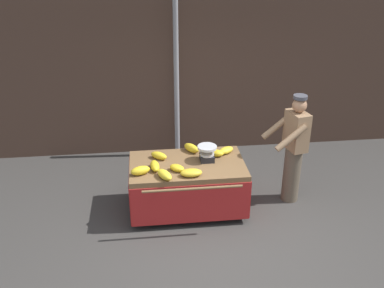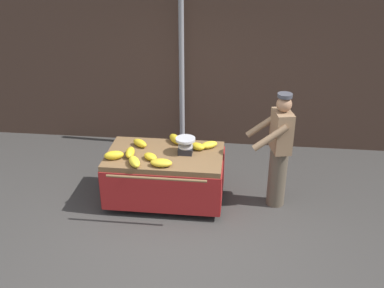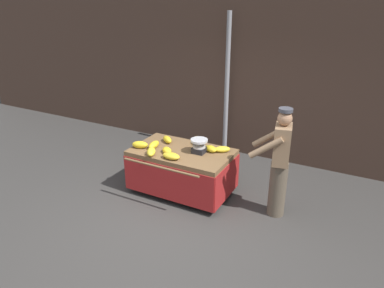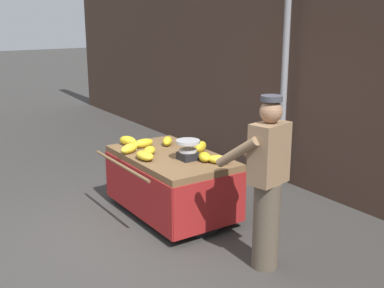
% 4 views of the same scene
% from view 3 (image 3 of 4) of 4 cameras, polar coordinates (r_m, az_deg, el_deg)
% --- Properties ---
extents(ground_plane, '(60.00, 60.00, 0.00)m').
position_cam_3_polar(ground_plane, '(5.42, -3.97, -13.19)').
color(ground_plane, '#383533').
extents(back_wall, '(16.00, 0.24, 3.91)m').
position_cam_3_polar(back_wall, '(7.38, 9.07, 12.94)').
color(back_wall, '#473328').
rests_on(back_wall, ground).
extents(street_pole, '(0.09, 0.09, 2.90)m').
position_cam_3_polar(street_pole, '(7.29, 5.55, 8.93)').
color(street_pole, gray).
rests_on(street_pole, ground).
extents(banana_cart, '(1.68, 1.19, 0.78)m').
position_cam_3_polar(banana_cart, '(6.03, -1.61, -2.91)').
color(banana_cart, brown).
rests_on(banana_cart, ground).
extents(weighing_scale, '(0.28, 0.28, 0.23)m').
position_cam_3_polar(weighing_scale, '(5.81, 1.14, -0.32)').
color(weighing_scale, black).
rests_on(weighing_scale, banana_cart).
extents(banana_bunch_0, '(0.27, 0.30, 0.13)m').
position_cam_3_polar(banana_bunch_0, '(6.17, 0.86, 0.54)').
color(banana_bunch_0, gold).
rests_on(banana_bunch_0, banana_cart).
extents(banana_bunch_1, '(0.26, 0.25, 0.09)m').
position_cam_3_polar(banana_bunch_1, '(5.84, -4.01, -1.01)').
color(banana_bunch_1, gold).
rests_on(banana_bunch_1, banana_cart).
extents(banana_bunch_2, '(0.27, 0.22, 0.10)m').
position_cam_3_polar(banana_bunch_2, '(5.88, 3.03, -0.76)').
color(banana_bunch_2, gold).
rests_on(banana_bunch_2, banana_cart).
extents(banana_bunch_3, '(0.26, 0.32, 0.11)m').
position_cam_3_polar(banana_bunch_3, '(5.79, -6.51, -1.22)').
color(banana_bunch_3, yellow).
rests_on(banana_bunch_3, banana_cart).
extents(banana_bunch_4, '(0.15, 0.30, 0.11)m').
position_cam_3_polar(banana_bunch_4, '(6.05, -6.08, -0.12)').
color(banana_bunch_4, gold).
rests_on(banana_bunch_4, banana_cart).
extents(banana_bunch_5, '(0.28, 0.25, 0.11)m').
position_cam_3_polar(banana_bunch_5, '(6.26, -3.95, 0.72)').
color(banana_bunch_5, gold).
rests_on(banana_bunch_5, banana_cart).
extents(banana_bunch_6, '(0.30, 0.21, 0.12)m').
position_cam_3_polar(banana_bunch_6, '(6.07, -8.27, -0.11)').
color(banana_bunch_6, gold).
rests_on(banana_bunch_6, banana_cart).
extents(banana_bunch_7, '(0.30, 0.17, 0.10)m').
position_cam_3_polar(banana_bunch_7, '(5.63, -3.33, -1.90)').
color(banana_bunch_7, gold).
rests_on(banana_bunch_7, banana_cart).
extents(banana_bunch_8, '(0.29, 0.26, 0.10)m').
position_cam_3_polar(banana_bunch_8, '(5.89, 4.84, -0.83)').
color(banana_bunch_8, yellow).
rests_on(banana_bunch_8, banana_cart).
extents(vendor_person, '(0.65, 0.60, 1.71)m').
position_cam_3_polar(vendor_person, '(5.44, 13.70, -2.96)').
color(vendor_person, brown).
rests_on(vendor_person, ground).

